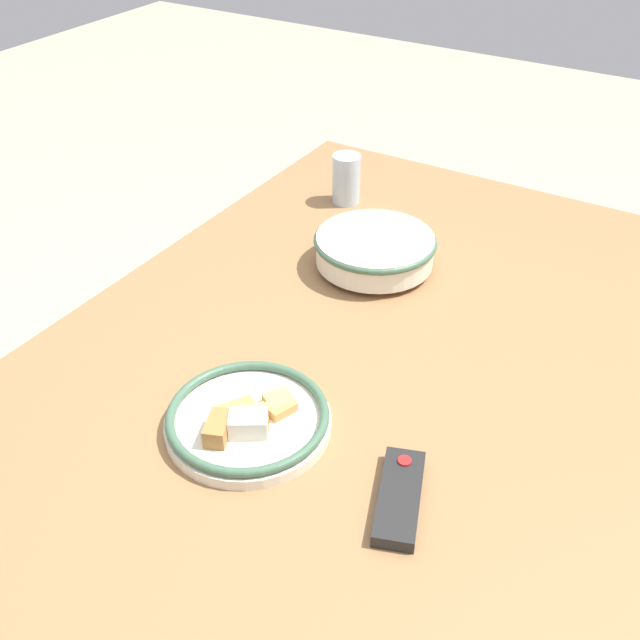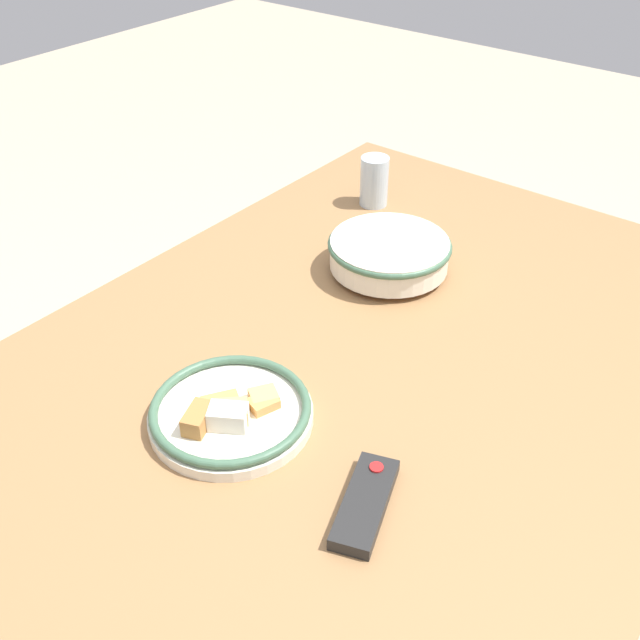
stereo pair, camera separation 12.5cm
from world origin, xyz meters
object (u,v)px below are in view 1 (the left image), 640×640
Objects in this scene: drinking_glass at (346,179)px; noodle_bowl at (375,249)px; tv_remote at (399,497)px; food_plate at (248,419)px.

noodle_bowl is at bearing 40.70° from drinking_glass.
noodle_bowl reaches higher than tv_remote.
noodle_bowl is 0.49m from food_plate.
drinking_glass is (-0.21, -0.18, 0.01)m from noodle_bowl.
food_plate is 2.22× the size of drinking_glass.
noodle_bowl is 0.28m from drinking_glass.
food_plate is at bearing 158.00° from tv_remote.
drinking_glass is at bearing -139.30° from noodle_bowl.
tv_remote is at bearing 30.96° from noodle_bowl.
tv_remote is 1.50× the size of drinking_glass.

